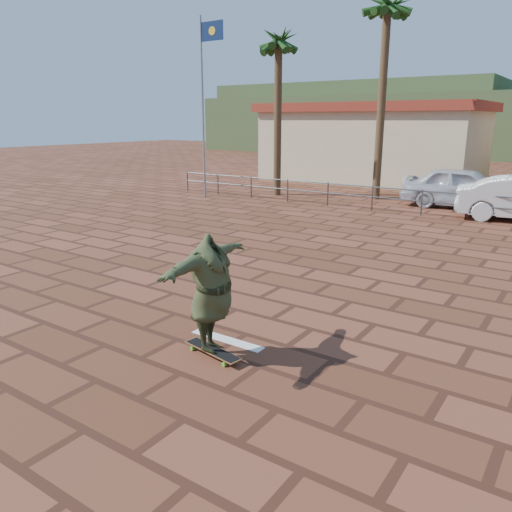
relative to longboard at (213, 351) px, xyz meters
The scene contains 11 objects.
ground 1.99m from the longboard, 115.94° to the left, with size 120.00×120.00×0.00m, color brown.
paint_stripe 0.62m from the longboard, 106.16° to the left, with size 1.40×0.22×0.01m, color white.
guardrail 13.83m from the longboard, 93.62° to the left, with size 24.06×0.06×1.00m.
flagpole 17.31m from the longboard, 130.03° to the left, with size 1.30×0.10×8.00m.
palm_far_left 18.69m from the longboard, 118.70° to the left, with size 2.40×2.40×8.25m.
palm_left 18.94m from the longboard, 102.98° to the left, with size 2.40×2.40×9.45m.
building_west 24.86m from the longboard, 106.11° to the left, with size 12.60×7.60×4.50m.
hill_back 62.28m from the longboard, 111.59° to the left, with size 35.00×14.00×8.00m, color #384C28.
longboard is the anchor object (origin of this frame).
skateboarder 0.95m from the longboard, ahead, with size 2.29×0.62×1.86m, color #384022.
car_silver 16.47m from the longboard, 89.76° to the left, with size 1.99×4.96×1.69m, color silver.
Camera 1 is at (5.46, -7.31, 3.59)m, focal length 35.00 mm.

